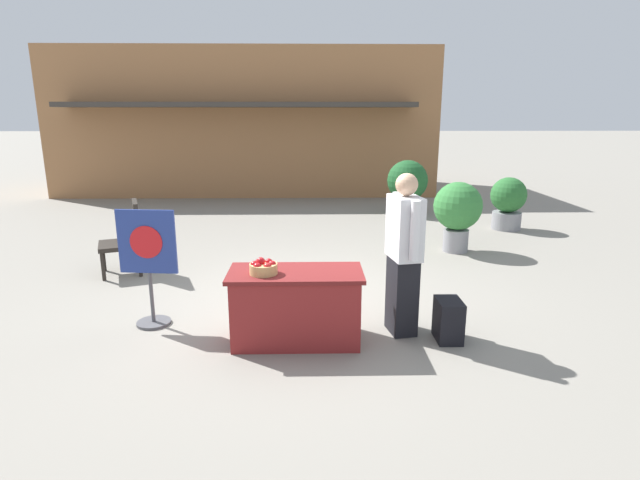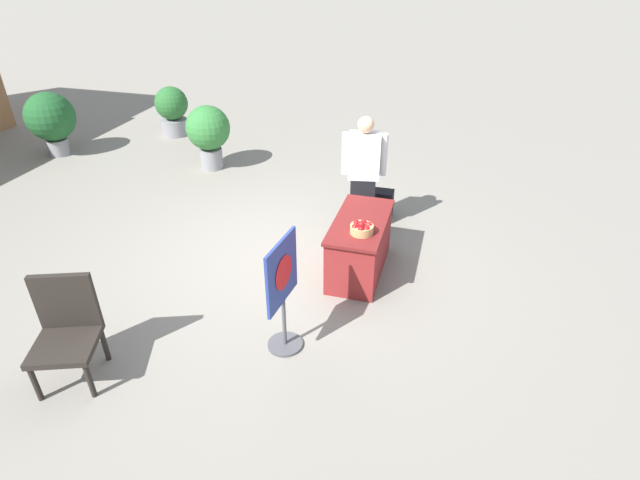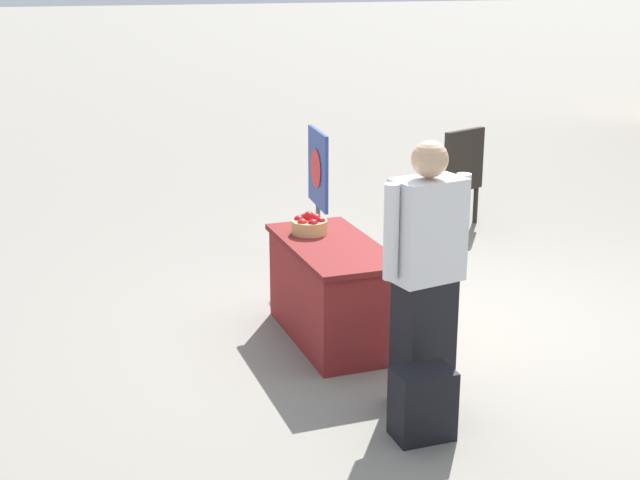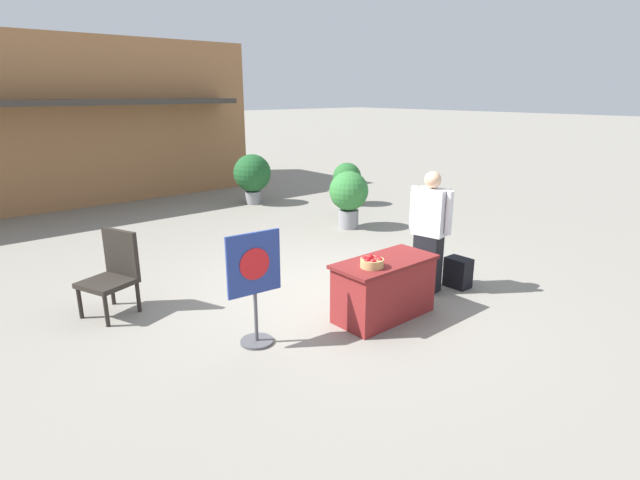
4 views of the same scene
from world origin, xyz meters
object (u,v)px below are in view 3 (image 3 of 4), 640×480
at_px(poster_board, 318,193).
at_px(person_visitor, 426,273).
at_px(backpack, 423,404).
at_px(patio_chair, 453,174).
at_px(display_table, 333,291).
at_px(apple_basket, 309,225).

bearing_deg(poster_board, person_visitor, 90.35).
relative_size(backpack, patio_chair, 0.41).
bearing_deg(patio_chair, display_table, 116.29).
distance_m(display_table, poster_board, 1.64).
bearing_deg(display_table, apple_basket, -166.63).
height_order(display_table, patio_chair, patio_chair).
relative_size(display_table, backpack, 3.10).
relative_size(display_table, person_visitor, 0.79).
xyz_separation_m(apple_basket, poster_board, (-1.24, 0.51, -0.10)).
relative_size(display_table, apple_basket, 4.91).
height_order(backpack, poster_board, poster_board).
distance_m(backpack, patio_chair, 4.54).
height_order(display_table, person_visitor, person_visitor).
bearing_deg(person_visitor, display_table, 0.00).
distance_m(display_table, person_visitor, 1.19).
bearing_deg(patio_chair, apple_basket, 111.55).
distance_m(apple_basket, poster_board, 1.35).
bearing_deg(person_visitor, patio_chair, -40.60).
height_order(display_table, poster_board, poster_board).
bearing_deg(poster_board, backpack, 87.25).
distance_m(person_visitor, patio_chair, 4.06).
bearing_deg(display_table, backpack, -0.50).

